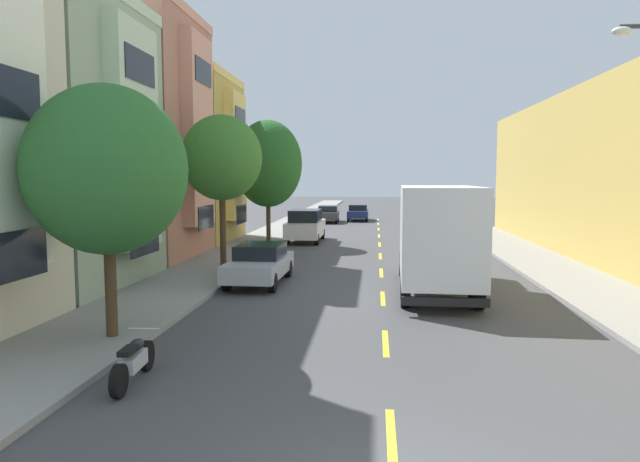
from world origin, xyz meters
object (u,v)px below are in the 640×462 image
parked_suv_white (305,225)px  parked_hatchback_orange (431,216)px  delivery_box_truck (437,234)px  parked_sedan_charcoal (328,214)px  moving_navy_sedan (358,212)px  parked_motorcycle (134,362)px  street_tree_second (222,158)px  street_tree_third (268,164)px  parked_hatchback_champagne (421,208)px  street_tree_nearest (107,170)px  parked_sedan_silver (260,263)px

parked_suv_white → parked_hatchback_orange: bearing=56.9°
delivery_box_truck → parked_sedan_charcoal: bearing=101.4°
parked_hatchback_orange → parked_suv_white: parked_suv_white is taller
moving_navy_sedan → parked_motorcycle: size_ratio=2.19×
moving_navy_sedan → street_tree_second: bearing=-99.0°
delivery_box_truck → moving_navy_sedan: bearing=96.3°
street_tree_third → parked_hatchback_champagne: bearing=68.3°
parked_hatchback_champagne → moving_navy_sedan: (-6.27, -8.21, -0.01)m
moving_navy_sedan → parked_motorcycle: (-2.95, -41.70, -0.34)m
street_tree_nearest → parked_suv_white: bearing=84.8°
parked_sedan_silver → parked_hatchback_champagne: 40.58m
street_tree_second → street_tree_third: 9.99m
parked_sedan_charcoal → moving_navy_sedan: same height
street_tree_second → street_tree_third: size_ratio=0.89×
parked_hatchback_orange → street_tree_nearest: bearing=-107.0°
delivery_box_truck → parked_motorcycle: 11.39m
delivery_box_truck → parked_suv_white: (-6.22, 14.94, -1.00)m
street_tree_second → parked_hatchback_champagne: (10.87, 37.31, -3.87)m
street_tree_third → parked_sedan_silver: street_tree_third is taller
parked_sedan_silver → parked_sedan_charcoal: same height
parked_sedan_charcoal → moving_navy_sedan: bearing=42.1°
street_tree_nearest → parked_hatchback_orange: (10.72, 34.95, -3.25)m
parked_hatchback_champagne → street_tree_second: bearing=-106.2°
parked_sedan_charcoal → parked_hatchback_orange: bearing=-12.2°
parked_sedan_charcoal → parked_motorcycle: (-0.43, -39.43, -0.34)m
delivery_box_truck → street_tree_nearest: bearing=-141.2°
street_tree_second → parked_hatchback_orange: bearing=66.8°
delivery_box_truck → moving_navy_sedan: 32.73m
parked_hatchback_orange → parked_sedan_charcoal: 8.83m
parked_suv_white → parked_motorcycle: size_ratio=2.35×
street_tree_nearest → street_tree_second: (0.00, 9.99, 0.61)m
parked_sedan_silver → parked_suv_white: 13.82m
moving_navy_sedan → parked_sedan_charcoal: bearing=-137.9°
parked_hatchback_champagne → parked_suv_white: bearing=-109.0°
parked_hatchback_orange → parked_hatchback_champagne: same height
parked_sedan_silver → moving_navy_sedan: same height
street_tree_nearest → moving_navy_sedan: 39.50m
parked_hatchback_champagne → street_tree_third: bearing=-111.7°
delivery_box_truck → parked_sedan_charcoal: (-6.11, 30.23, -1.24)m
delivery_box_truck → parked_suv_white: 16.22m
delivery_box_truck → parked_suv_white: bearing=112.6°
parked_sedan_charcoal → street_tree_third: bearing=-97.1°
street_tree_nearest → parked_motorcycle: bearing=-57.7°
parked_sedan_silver → parked_sedan_charcoal: 29.10m
parked_hatchback_orange → parked_sedan_silver: size_ratio=0.89×
street_tree_third → parked_sedan_charcoal: (2.08, 16.83, -3.89)m
parked_sedan_silver → parked_suv_white: size_ratio=0.94×
parked_hatchback_orange → parked_hatchback_champagne: 12.35m
parked_hatchback_champagne → parked_sedan_silver: bearing=-102.7°
street_tree_second → street_tree_third: bearing=90.0°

